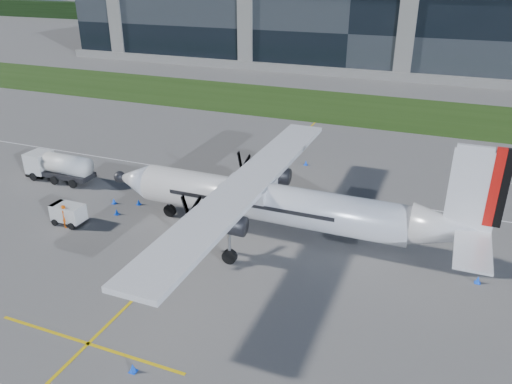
{
  "coord_description": "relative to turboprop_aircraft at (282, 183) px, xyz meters",
  "views": [
    {
      "loc": [
        19.37,
        -22.25,
        18.7
      ],
      "look_at": [
        6.16,
        10.55,
        2.6
      ],
      "focal_mm": 35.0,
      "sensor_mm": 36.0,
      "label": 1
    }
  ],
  "objects": [
    {
      "name": "ground",
      "position": [
        -8.89,
        31.19,
        -4.48
      ],
      "size": [
        400.0,
        400.0,
        0.0
      ],
      "primitive_type": "plane",
      "color": "#595654",
      "rests_on": "ground"
    },
    {
      "name": "grass_strip",
      "position": [
        -8.89,
        39.19,
        -4.46
      ],
      "size": [
        400.0,
        18.0,
        0.04
      ],
      "primitive_type": "cube",
      "color": "#213F11",
      "rests_on": "ground"
    },
    {
      "name": "terminal_building",
      "position": [
        -8.89,
        71.19,
        3.02
      ],
      "size": [
        120.0,
        20.0,
        15.0
      ],
      "primitive_type": "cube",
      "color": "black",
      "rests_on": "ground"
    },
    {
      "name": "tree_line",
      "position": [
        -8.89,
        131.19,
        -1.48
      ],
      "size": [
        400.0,
        6.0,
        6.0
      ],
      "primitive_type": "cube",
      "color": "black",
      "rests_on": "ground"
    },
    {
      "name": "yellow_taxiway_centerline",
      "position": [
        -5.89,
        1.19,
        -4.47
      ],
      "size": [
        0.2,
        70.0,
        0.01
      ],
      "primitive_type": "cube",
      "color": "yellow",
      "rests_on": "ground"
    },
    {
      "name": "turboprop_aircraft",
      "position": [
        0.0,
        0.0,
        0.0
      ],
      "size": [
        28.8,
        29.87,
        8.96
      ],
      "primitive_type": null,
      "color": "white",
      "rests_on": "ground"
    },
    {
      "name": "fuel_tanker_truck",
      "position": [
        -23.61,
        2.63,
        -3.14
      ],
      "size": [
        7.13,
        2.32,
        2.67
      ],
      "primitive_type": null,
      "color": "silver",
      "rests_on": "ground"
    },
    {
      "name": "baggage_tug",
      "position": [
        -16.36,
        -4.06,
        -3.67
      ],
      "size": [
        2.7,
        1.62,
        1.62
      ],
      "primitive_type": null,
      "color": "silver",
      "rests_on": "ground"
    },
    {
      "name": "ground_crew_person",
      "position": [
        -16.18,
        -4.6,
        -3.41
      ],
      "size": [
        0.69,
        0.92,
        2.13
      ],
      "primitive_type": "imported",
      "rotation": [
        0.0,
        0.0,
        1.65
      ],
      "color": "#F25907",
      "rests_on": "ground"
    },
    {
      "name": "safety_cone_nose_port",
      "position": [
        -13.83,
        -1.39,
        -4.23
      ],
      "size": [
        0.36,
        0.36,
        0.5
      ],
      "primitive_type": "cone",
      "color": "#0E4DF9",
      "rests_on": "ground"
    },
    {
      "name": "safety_cone_stbdwing",
      "position": [
        -2.61,
        15.16,
        -4.23
      ],
      "size": [
        0.36,
        0.36,
        0.5
      ],
      "primitive_type": "cone",
      "color": "#0E4DF9",
      "rests_on": "ground"
    },
    {
      "name": "safety_cone_fwd",
      "position": [
        -15.3,
        0.24,
        -4.23
      ],
      "size": [
        0.36,
        0.36,
        0.5
      ],
      "primitive_type": "cone",
      "color": "#0E4DF9",
      "rests_on": "ground"
    },
    {
      "name": "safety_cone_tail",
      "position": [
        13.72,
        -0.79,
        -4.23
      ],
      "size": [
        0.36,
        0.36,
        0.5
      ],
      "primitive_type": "cone",
      "color": "#0E4DF9",
      "rests_on": "ground"
    },
    {
      "name": "safety_cone_nose_stbd",
      "position": [
        -13.22,
        0.86,
        -4.23
      ],
      "size": [
        0.36,
        0.36,
        0.5
      ],
      "primitive_type": "cone",
      "color": "#0E4DF9",
      "rests_on": "ground"
    },
    {
      "name": "safety_cone_portwing",
      "position": [
        -2.44,
        -15.61,
        -4.23
      ],
      "size": [
        0.36,
        0.36,
        0.5
      ],
      "primitive_type": "cone",
      "color": "#0E4DF9",
      "rests_on": "ground"
    }
  ]
}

